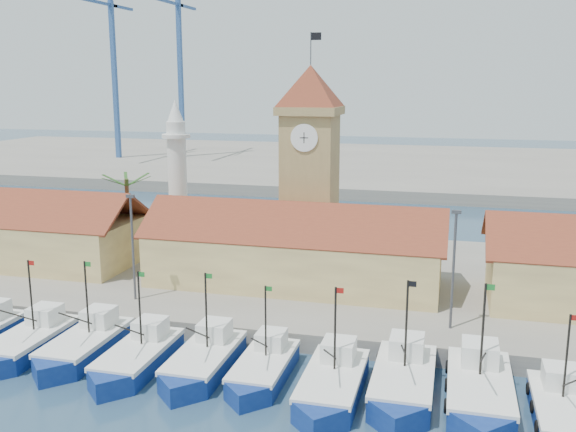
# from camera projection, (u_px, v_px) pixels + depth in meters

# --- Properties ---
(ground) EXTENTS (400.00, 400.00, 0.00)m
(ground) POSITION_uv_depth(u_px,v_px,m) (219.00, 399.00, 40.49)
(ground) COLOR navy
(ground) RESTS_ON ground
(quay) EXTENTS (140.00, 32.00, 1.50)m
(quay) POSITION_uv_depth(u_px,v_px,m) (305.00, 277.00, 63.07)
(quay) COLOR gray
(quay) RESTS_ON ground
(terminal) EXTENTS (240.00, 80.00, 2.00)m
(terminal) POSITION_uv_depth(u_px,v_px,m) (391.00, 166.00, 144.48)
(terminal) COLOR gray
(terminal) RESTS_ON ground
(boat_1) EXTENTS (3.52, 9.65, 7.30)m
(boat_1) POSITION_uv_depth(u_px,v_px,m) (27.00, 344.00, 47.03)
(boat_1) COLOR navy
(boat_1) RESTS_ON ground
(boat_2) EXTENTS (3.57, 9.77, 7.40)m
(boat_2) POSITION_uv_depth(u_px,v_px,m) (83.00, 347.00, 46.40)
(boat_2) COLOR navy
(boat_2) RESTS_ON ground
(boat_3) EXTENTS (3.50, 9.58, 7.25)m
(boat_3) POSITION_uv_depth(u_px,v_px,m) (136.00, 360.00, 44.41)
(boat_3) COLOR navy
(boat_3) RESTS_ON ground
(boat_4) EXTENTS (3.52, 9.66, 7.31)m
(boat_4) POSITION_uv_depth(u_px,v_px,m) (203.00, 363.00, 43.87)
(boat_4) COLOR navy
(boat_4) RESTS_ON ground
(boat_5) EXTENTS (3.25, 8.90, 6.73)m
(boat_5) POSITION_uv_depth(u_px,v_px,m) (262.00, 371.00, 42.84)
(boat_5) COLOR navy
(boat_5) RESTS_ON ground
(boat_6) EXTENTS (3.61, 9.88, 7.48)m
(boat_6) POSITION_uv_depth(u_px,v_px,m) (332.00, 387.00, 40.37)
(boat_6) COLOR navy
(boat_6) RESTS_ON ground
(boat_7) EXTENTS (3.78, 10.36, 7.84)m
(boat_7) POSITION_uv_depth(u_px,v_px,m) (403.00, 385.00, 40.61)
(boat_7) COLOR navy
(boat_7) RESTS_ON ground
(boat_8) EXTENTS (3.90, 10.67, 8.08)m
(boat_8) POSITION_uv_depth(u_px,v_px,m) (480.00, 394.00, 39.30)
(boat_8) COLOR navy
(boat_8) RESTS_ON ground
(boat_9) EXTENTS (3.36, 9.21, 6.97)m
(boat_9) POSITION_uv_depth(u_px,v_px,m) (564.00, 416.00, 37.01)
(boat_9) COLOR navy
(boat_9) RESTS_ON ground
(hall_center) EXTENTS (27.04, 10.13, 7.61)m
(hall_center) POSITION_uv_depth(u_px,v_px,m) (295.00, 256.00, 58.62)
(hall_center) COLOR #E8D07F
(hall_center) RESTS_ON quay
(clock_tower) EXTENTS (5.80, 5.80, 22.70)m
(clock_tower) POSITION_uv_depth(u_px,v_px,m) (310.00, 162.00, 62.66)
(clock_tower) COLOR tan
(clock_tower) RESTS_ON quay
(minaret) EXTENTS (3.00, 3.00, 16.30)m
(minaret) POSITION_uv_depth(u_px,v_px,m) (177.00, 176.00, 68.71)
(minaret) COLOR silver
(minaret) RESTS_ON quay
(palm_tree) EXTENTS (5.60, 5.03, 8.39)m
(palm_tree) POSITION_uv_depth(u_px,v_px,m) (128.00, 209.00, 68.76)
(palm_tree) COLOR brown
(palm_tree) RESTS_ON quay
(lamp_posts) EXTENTS (80.70, 0.25, 9.03)m
(lamp_posts) POSITION_uv_depth(u_px,v_px,m) (277.00, 252.00, 50.40)
(lamp_posts) COLOR #3F3F44
(lamp_posts) RESTS_ON quay
(crane_blue_far) EXTENTS (1.00, 32.18, 42.67)m
(crane_blue_far) POSITION_uv_depth(u_px,v_px,m) (110.00, 55.00, 146.23)
(crane_blue_far) COLOR #2F5592
(crane_blue_far) RESTS_ON terminal
(crane_blue_near) EXTENTS (1.00, 29.87, 43.05)m
(crane_blue_near) POSITION_uv_depth(u_px,v_px,m) (178.00, 55.00, 148.81)
(crane_blue_near) COLOR #2F5592
(crane_blue_near) RESTS_ON terminal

